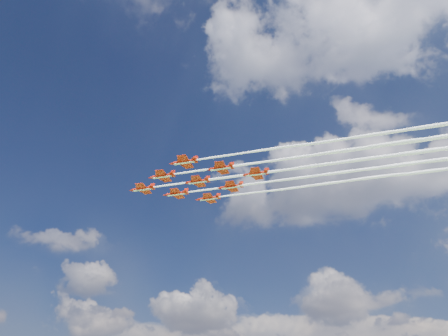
{
  "coord_description": "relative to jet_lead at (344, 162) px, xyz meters",
  "views": [
    {
      "loc": [
        69.61,
        -120.22,
        4.0
      ],
      "look_at": [
        11.06,
        -3.82,
        81.32
      ],
      "focal_mm": 35.0,
      "sensor_mm": 36.0,
      "label": 1
    }
  ],
  "objects": [
    {
      "name": "jet_row3_centre",
      "position": [
        20.66,
        4.2,
        0.0
      ],
      "size": [
        147.21,
        33.98,
        2.5
      ],
      "rotation": [
        0.0,
        0.0,
        0.2
      ],
      "color": "red"
    },
    {
      "name": "jet_row3_port",
      "position": [
        23.41,
        -9.29,
        0.0
      ],
      "size": [
        147.21,
        33.98,
        2.5
      ],
      "rotation": [
        0.0,
        0.0,
        0.2
      ],
      "color": "red"
    },
    {
      "name": "jet_row2_starb",
      "position": [
        8.96,
        8.85,
        0.0
      ],
      "size": [
        147.21,
        33.98,
        2.5
      ],
      "rotation": [
        0.0,
        0.0,
        0.2
      ],
      "color": "red"
    },
    {
      "name": "jet_row4_starb",
      "position": [
        29.62,
        13.05,
        0.0
      ],
      "size": [
        147.21,
        33.98,
        2.5
      ],
      "rotation": [
        0.0,
        0.0,
        0.2
      ],
      "color": "red"
    },
    {
      "name": "jet_row2_port",
      "position": [
        11.7,
        -4.64,
        0.0
      ],
      "size": [
        147.21,
        33.98,
        2.5
      ],
      "rotation": [
        0.0,
        0.0,
        0.2
      ],
      "color": "red"
    },
    {
      "name": "jet_lead",
      "position": [
        0.0,
        0.0,
        0.0
      ],
      "size": [
        147.21,
        33.98,
        2.5
      ],
      "rotation": [
        0.0,
        0.0,
        0.2
      ],
      "color": "red"
    },
    {
      "name": "jet_row3_starb",
      "position": [
        17.92,
        17.7,
        0.0
      ],
      "size": [
        147.21,
        33.98,
        2.5
      ],
      "rotation": [
        0.0,
        0.0,
        0.2
      ],
      "color": "red"
    }
  ]
}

